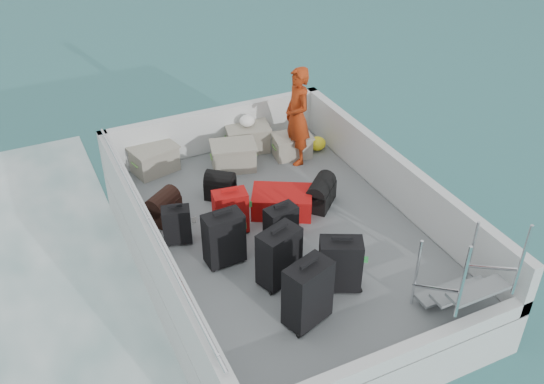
{
  "coord_description": "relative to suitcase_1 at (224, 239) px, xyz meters",
  "views": [
    {
      "loc": [
        -2.84,
        -5.61,
        5.48
      ],
      "look_at": [
        0.03,
        0.4,
        1.0
      ],
      "focal_mm": 40.0,
      "sensor_mm": 36.0,
      "label": 1
    }
  ],
  "objects": [
    {
      "name": "crate_1",
      "position": [
        0.94,
        1.99,
        -0.16
      ],
      "size": [
        0.73,
        0.58,
        0.38
      ],
      "primitive_type": "cube",
      "rotation": [
        0.0,
        0.0,
        -0.25
      ],
      "color": "gray",
      "rests_on": "deck"
    },
    {
      "name": "duffel_0",
      "position": [
        -0.41,
        1.18,
        -0.19
      ],
      "size": [
        0.54,
        0.51,
        0.32
      ],
      "primitive_type": null,
      "rotation": [
        0.0,
        0.0,
        0.63
      ],
      "color": "black",
      "rests_on": "deck"
    },
    {
      "name": "suitcase_5",
      "position": [
        0.3,
        0.54,
        -0.05
      ],
      "size": [
        0.47,
        0.32,
        0.6
      ],
      "primitive_type": "cube",
      "rotation": [
        0.0,
        0.0,
        -0.15
      ],
      "color": "#B3100D",
      "rests_on": "deck"
    },
    {
      "name": "suitcase_1",
      "position": [
        0.0,
        0.0,
        0.0
      ],
      "size": [
        0.48,
        0.29,
        0.7
      ],
      "primitive_type": "cube",
      "rotation": [
        0.0,
        0.0,
        0.05
      ],
      "color": "black",
      "rests_on": "deck"
    },
    {
      "name": "suitcase_8",
      "position": [
        1.09,
        0.65,
        -0.19
      ],
      "size": [
        0.96,
        0.85,
        0.32
      ],
      "primitive_type": "cube",
      "rotation": [
        0.0,
        0.0,
        1.07
      ],
      "color": "#B3100D",
      "rests_on": "deck"
    },
    {
      "name": "ferry_hull",
      "position": [
        0.91,
        0.22,
        -0.67
      ],
      "size": [
        3.6,
        5.0,
        0.6
      ],
      "primitive_type": "cube",
      "color": "silver",
      "rests_on": "ground"
    },
    {
      "name": "suitcase_4",
      "position": [
        0.45,
        -0.59,
        0.01
      ],
      "size": [
        0.56,
        0.44,
        0.72
      ],
      "primitive_type": "cube",
      "rotation": [
        0.0,
        0.0,
        0.34
      ],
      "color": "black",
      "rests_on": "deck"
    },
    {
      "name": "suitcase_6",
      "position": [
        1.03,
        -0.98,
        -0.02
      ],
      "size": [
        0.56,
        0.47,
        0.67
      ],
      "primitive_type": "cube",
      "rotation": [
        0.0,
        0.0,
        -0.46
      ],
      "color": "black",
      "rests_on": "deck"
    },
    {
      "name": "duffel_1",
      "position": [
        0.47,
        1.34,
        -0.19
      ],
      "size": [
        0.5,
        0.48,
        0.32
      ],
      "primitive_type": null,
      "rotation": [
        0.0,
        0.0,
        -0.69
      ],
      "color": "black",
      "rests_on": "deck"
    },
    {
      "name": "suitcase_7",
      "position": [
        0.77,
        0.02,
        -0.07
      ],
      "size": [
        0.43,
        0.29,
        0.56
      ],
      "primitive_type": "cube",
      "rotation": [
        0.0,
        0.0,
        0.15
      ],
      "color": "black",
      "rests_on": "deck"
    },
    {
      "name": "crate_0",
      "position": [
        -0.16,
        2.42,
        -0.16
      ],
      "size": [
        0.71,
        0.57,
        0.38
      ],
      "primitive_type": "cube",
      "rotation": [
        0.0,
        0.0,
        0.23
      ],
      "color": "gray",
      "rests_on": "deck"
    },
    {
      "name": "yellow_bag",
      "position": [
        2.36,
        1.93,
        -0.24
      ],
      "size": [
        0.28,
        0.26,
        0.22
      ],
      "primitive_type": "ellipsoid",
      "color": "yellow",
      "rests_on": "deck"
    },
    {
      "name": "deck",
      "position": [
        0.91,
        0.22,
        -0.36
      ],
      "size": [
        3.3,
        4.7,
        0.02
      ],
      "primitive_type": "cube",
      "color": "slate",
      "rests_on": "ferry_hull"
    },
    {
      "name": "duffel_2",
      "position": [
        1.65,
        0.56,
        -0.19
      ],
      "size": [
        0.6,
        0.58,
        0.32
      ],
      "primitive_type": null,
      "rotation": [
        0.0,
        0.0,
        0.75
      ],
      "color": "black",
      "rests_on": "deck"
    },
    {
      "name": "ground",
      "position": [
        0.91,
        0.22,
        -0.97
      ],
      "size": [
        160.0,
        160.0,
        0.0
      ],
      "primitive_type": "plane",
      "color": "#1B5C5F",
      "rests_on": "ground"
    },
    {
      "name": "suitcase_3",
      "position": [
        0.44,
        -1.3,
        0.04
      ],
      "size": [
        0.58,
        0.45,
        0.77
      ],
      "primitive_type": "cube",
      "rotation": [
        0.0,
        0.0,
        0.33
      ],
      "color": "black",
      "rests_on": "deck"
    },
    {
      "name": "crate_2",
      "position": [
        1.36,
        2.42,
        -0.16
      ],
      "size": [
        0.72,
        0.57,
        0.39
      ],
      "primitive_type": "cube",
      "rotation": [
        0.0,
        0.0,
        -0.2
      ],
      "color": "gray",
      "rests_on": "deck"
    },
    {
      "name": "white_bag",
      "position": [
        1.36,
        2.42,
        0.13
      ],
      "size": [
        0.24,
        0.24,
        0.18
      ],
      "primitive_type": "ellipsoid",
      "color": "white",
      "rests_on": "crate_2"
    },
    {
      "name": "deck_fittings",
      "position": [
        1.25,
        -0.1,
        0.02
      ],
      "size": [
        3.6,
        5.0,
        0.9
      ],
      "color": "silver",
      "rests_on": "deck"
    },
    {
      "name": "crate_3",
      "position": [
        1.91,
        1.93,
        -0.18
      ],
      "size": [
        0.6,
        0.46,
        0.34
      ],
      "primitive_type": "cube",
      "rotation": [
        0.0,
        0.0,
        -0.14
      ],
      "color": "gray",
      "rests_on": "deck"
    },
    {
      "name": "suitcase_2",
      "position": [
        -0.39,
        0.62,
        -0.09
      ],
      "size": [
        0.4,
        0.3,
        0.52
      ],
      "primitive_type": "cube",
      "rotation": [
        0.0,
        0.0,
        -0.27
      ],
      "color": "black",
      "rests_on": "deck"
    },
    {
      "name": "passenger",
      "position": [
        1.9,
        1.78,
        0.41
      ],
      "size": [
        0.4,
        0.58,
        1.52
      ],
      "primitive_type": "imported",
      "rotation": [
        0.0,
        0.0,
        -1.63
      ],
      "color": "#DE4214",
      "rests_on": "deck"
    }
  ]
}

